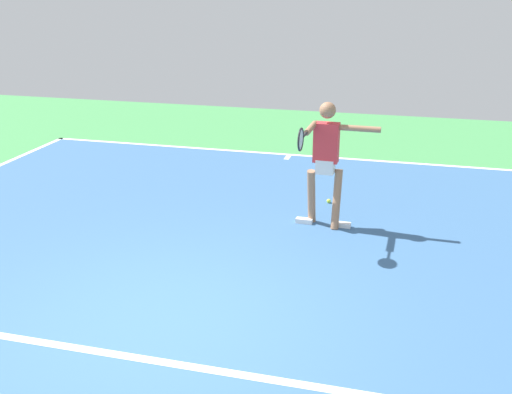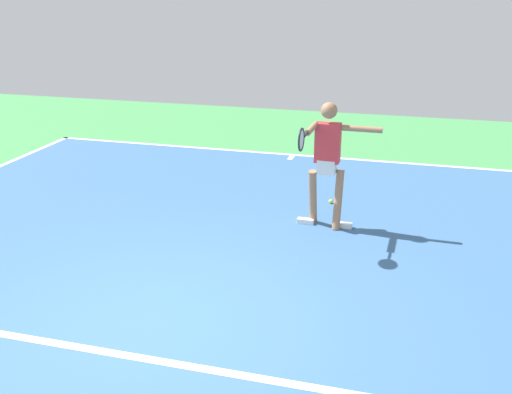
% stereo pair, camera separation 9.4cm
% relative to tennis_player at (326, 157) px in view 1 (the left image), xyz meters
% --- Properties ---
extents(ground_plane, '(21.69, 21.69, 0.00)m').
position_rel_tennis_player_xyz_m(ground_plane, '(1.21, 2.97, -1.03)').
color(ground_plane, '#428E4C').
extents(court_surface, '(10.46, 13.09, 0.00)m').
position_rel_tennis_player_xyz_m(court_surface, '(1.21, 2.97, -1.03)').
color(court_surface, '#38608E').
rests_on(court_surface, ground_plane).
extents(court_line_baseline_near, '(10.46, 0.10, 0.01)m').
position_rel_tennis_player_xyz_m(court_line_baseline_near, '(1.21, -3.53, -1.03)').
color(court_line_baseline_near, white).
rests_on(court_line_baseline_near, ground_plane).
extents(court_line_service, '(7.84, 0.10, 0.01)m').
position_rel_tennis_player_xyz_m(court_line_service, '(1.21, 3.59, -1.03)').
color(court_line_service, white).
rests_on(court_line_service, ground_plane).
extents(court_line_centre_mark, '(0.10, 0.30, 0.01)m').
position_rel_tennis_player_xyz_m(court_line_centre_mark, '(1.21, -3.33, -1.03)').
color(court_line_centre_mark, white).
rests_on(court_line_centre_mark, ground_plane).
extents(tennis_player, '(1.12, 1.20, 1.79)m').
position_rel_tennis_player_xyz_m(tennis_player, '(0.00, 0.00, 0.00)').
color(tennis_player, '#9E7051').
rests_on(tennis_player, ground_plane).
extents(tennis_ball_far_corner, '(0.07, 0.07, 0.07)m').
position_rel_tennis_player_xyz_m(tennis_ball_far_corner, '(0.05, -0.96, -1.00)').
color(tennis_ball_far_corner, '#C6E53D').
rests_on(tennis_ball_far_corner, ground_plane).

